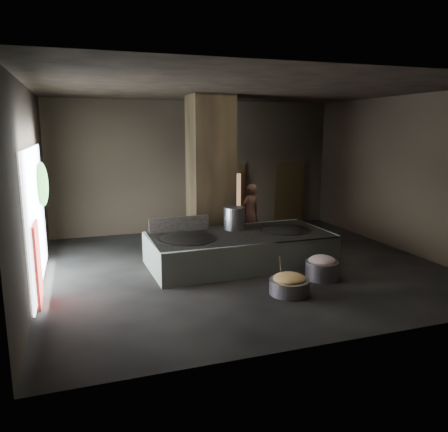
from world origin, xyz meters
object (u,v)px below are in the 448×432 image
object	(u,v)px
stock_pot	(234,218)
cook	(250,212)
wok_right	(285,232)
wok_left	(187,241)
veg_basin	(289,287)
hearth_platform	(239,249)
meat_basin	(322,270)

from	to	relation	value
stock_pot	cook	bearing A→B (deg)	55.52
wok_right	cook	size ratio (longest dim) A/B	0.76
stock_pot	wok_right	bearing A→B (deg)	-21.04
wok_left	veg_basin	world-z (taller)	wok_left
wok_right	veg_basin	world-z (taller)	wok_right
wok_right	veg_basin	bearing A→B (deg)	-113.99
stock_pot	cook	xyz separation A→B (m)	(1.16, 1.70, -0.21)
wok_right	cook	distance (m)	2.21
wok_left	veg_basin	distance (m)	2.95
hearth_platform	wok_left	bearing A→B (deg)	179.61
hearth_platform	wok_left	world-z (taller)	wok_left
hearth_platform	cook	size ratio (longest dim) A/B	2.59
veg_basin	wok_left	bearing A→B (deg)	126.57
wok_left	meat_basin	bearing A→B (deg)	-30.10
veg_basin	meat_basin	xyz separation A→B (m)	(1.19, 0.63, 0.05)
stock_pot	veg_basin	distance (m)	3.09
wok_right	stock_pot	world-z (taller)	stock_pot
wok_left	meat_basin	size ratio (longest dim) A/B	1.90
wok_left	cook	bearing A→B (deg)	40.75
stock_pot	meat_basin	distance (m)	2.84
wok_left	cook	size ratio (longest dim) A/B	0.81
stock_pot	meat_basin	size ratio (longest dim) A/B	0.79
hearth_platform	meat_basin	world-z (taller)	hearth_platform
hearth_platform	stock_pot	distance (m)	0.91
wok_left	meat_basin	xyz separation A→B (m)	(2.91, -1.69, -0.53)
hearth_platform	wok_left	distance (m)	1.49
cook	veg_basin	xyz separation A→B (m)	(-0.94, -4.62, -0.76)
wok_left	veg_basin	bearing A→B (deg)	-53.43
cook	meat_basin	bearing A→B (deg)	74.47
hearth_platform	meat_basin	size ratio (longest dim) A/B	6.03
cook	veg_basin	size ratio (longest dim) A/B	2.10
wok_right	stock_pot	xyz separation A→B (m)	(-1.30, 0.50, 0.38)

